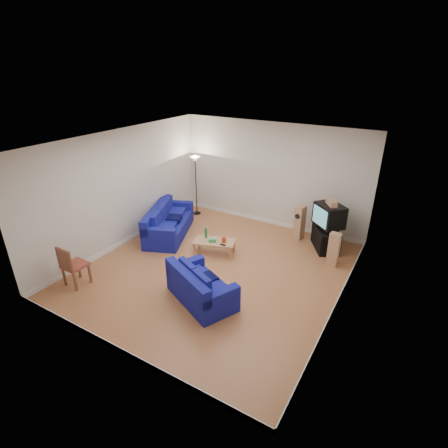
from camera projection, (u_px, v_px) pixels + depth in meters
The scene contains 16 objects.
room at pixel (215, 213), 8.16m from camera, with size 6.01×6.51×3.21m.
sofa_three_seat at pixel (167, 225), 10.46m from camera, with size 1.78×2.46×0.87m.
sofa_loveseat at pixel (200, 289), 7.53m from camera, with size 1.84×1.49×0.81m.
coffee_table at pixel (214, 243), 9.37m from camera, with size 1.21×0.88×0.40m.
bottle at pixel (206, 233), 9.46m from camera, with size 0.07×0.07×0.30m, color #197233.
tissue_box at pixel (212, 240), 9.29m from camera, with size 0.20×0.11×0.08m, color green.
red_canister at pixel (224, 240), 9.24m from camera, with size 0.11×0.11×0.16m, color red.
remote at pixel (223, 245), 9.13m from camera, with size 0.16×0.05×0.02m, color black.
tv_stand at pixel (326, 238), 9.68m from camera, with size 1.00×0.55×0.61m, color black.
av_receiver at pixel (330, 227), 9.55m from camera, with size 0.44×0.35×0.10m, color black.
television at pixel (329, 215), 9.37m from camera, with size 0.97×0.94×0.60m.
centre_speaker at pixel (331, 202), 9.20m from camera, with size 0.45×0.18×0.16m, color tan.
speaker_left at pixel (299, 222), 10.15m from camera, with size 0.29×0.35×1.03m.
speaker_right at pixel (334, 249), 8.82m from camera, with size 0.29×0.22×0.90m.
floor_lamp at pixel (195, 167), 11.36m from camera, with size 0.34×0.34×1.99m.
dining_chair at pixel (72, 264), 7.94m from camera, with size 0.50×0.50×1.02m.
Camera 1 is at (4.01, -6.35, 4.75)m, focal length 28.00 mm.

